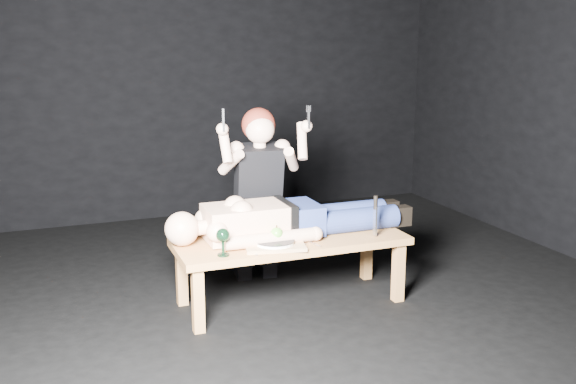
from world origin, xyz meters
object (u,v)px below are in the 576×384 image
object	(u,v)px
kneeling_woman	(256,192)
carving_knife	(375,216)
table	(291,271)
goblet	(223,242)
serving_tray	(274,245)
lying_man	(293,214)

from	to	relation	value
kneeling_woman	carving_knife	bearing A→B (deg)	-42.63
table	carving_knife	bearing A→B (deg)	-17.76
table	goblet	world-z (taller)	goblet
serving_tray	table	bearing A→B (deg)	39.65
serving_tray	goblet	xyz separation A→B (m)	(-0.35, -0.05, 0.07)
goblet	serving_tray	bearing A→B (deg)	8.01
lying_man	goblet	distance (m)	0.63
goblet	lying_man	bearing A→B (deg)	25.80
lying_man	carving_knife	xyz separation A→B (m)	(0.48, -0.26, 0.00)
lying_man	goblet	world-z (taller)	lying_man
serving_tray	kneeling_woman	bearing A→B (deg)	81.13
table	kneeling_woman	world-z (taller)	kneeling_woman
lying_man	carving_knife	distance (m)	0.54
table	serving_tray	bearing A→B (deg)	-140.04
lying_man	serving_tray	xyz separation A→B (m)	(-0.21, -0.22, -0.13)
serving_tray	goblet	world-z (taller)	goblet
carving_knife	goblet	bearing A→B (deg)	-178.97
kneeling_woman	goblet	xyz separation A→B (m)	(-0.45, -0.69, -0.12)
serving_tray	carving_knife	distance (m)	0.71
table	kneeling_woman	bearing A→B (deg)	97.47
table	serving_tray	distance (m)	0.32
table	kneeling_woman	xyz separation A→B (m)	(-0.06, 0.51, 0.43)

